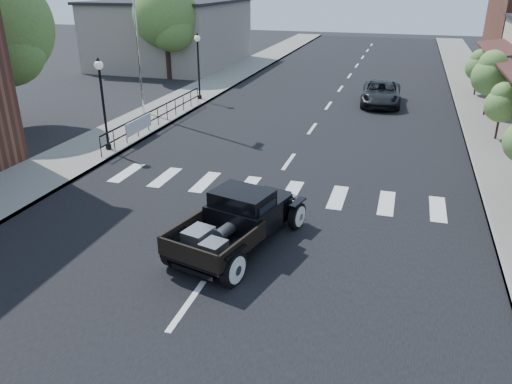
# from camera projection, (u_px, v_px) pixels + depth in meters

# --- Properties ---
(ground) EXTENTS (120.00, 120.00, 0.00)m
(ground) POSITION_uv_depth(u_px,v_px,m) (231.00, 244.00, 13.90)
(ground) COLOR black
(ground) RESTS_ON ground
(road) EXTENTS (14.00, 80.00, 0.02)m
(road) POSITION_uv_depth(u_px,v_px,m) (323.00, 114.00, 27.10)
(road) COLOR black
(road) RESTS_ON ground
(road_markings) EXTENTS (12.00, 60.00, 0.06)m
(road_markings) POSITION_uv_depth(u_px,v_px,m) (304.00, 141.00, 22.70)
(road_markings) COLOR silver
(road_markings) RESTS_ON ground
(sidewalk_left) EXTENTS (3.00, 80.00, 0.15)m
(sidewalk_left) POSITION_uv_depth(u_px,v_px,m) (179.00, 103.00, 29.32)
(sidewalk_left) COLOR gray
(sidewalk_left) RESTS_ON ground
(sidewalk_right) EXTENTS (3.00, 80.00, 0.15)m
(sidewalk_right) POSITION_uv_depth(u_px,v_px,m) (492.00, 125.00, 24.82)
(sidewalk_right) COLOR gray
(sidewalk_right) RESTS_ON ground
(low_building_left) EXTENTS (10.00, 12.00, 5.00)m
(low_building_left) POSITION_uv_depth(u_px,v_px,m) (172.00, 34.00, 41.52)
(low_building_left) COLOR gray
(low_building_left) RESTS_ON ground
(railing) EXTENTS (0.08, 10.00, 1.00)m
(railing) POSITION_uv_depth(u_px,v_px,m) (158.00, 115.00, 24.37)
(railing) COLOR black
(railing) RESTS_ON sidewalk_left
(banner) EXTENTS (0.04, 2.20, 0.60)m
(banner) POSITION_uv_depth(u_px,v_px,m) (139.00, 130.00, 22.67)
(banner) COLOR silver
(banner) RESTS_ON sidewalk_left
(lamp_post_b) EXTENTS (0.36, 0.36, 3.79)m
(lamp_post_b) POSITION_uv_depth(u_px,v_px,m) (103.00, 105.00, 20.38)
(lamp_post_b) COLOR black
(lamp_post_b) RESTS_ON sidewalk_left
(lamp_post_c) EXTENTS (0.36, 0.36, 3.79)m
(lamp_post_c) POSITION_uv_depth(u_px,v_px,m) (199.00, 67.00, 29.18)
(lamp_post_c) COLOR black
(lamp_post_c) RESTS_ON sidewalk_left
(big_tree_near) EXTENTS (4.96, 4.96, 7.28)m
(big_tree_near) POSITION_uv_depth(u_px,v_px,m) (3.00, 52.00, 23.21)
(big_tree_near) COLOR #4E7331
(big_tree_near) RESTS_ON ground
(big_tree_far) EXTENTS (4.56, 4.56, 6.70)m
(big_tree_far) POSITION_uv_depth(u_px,v_px,m) (166.00, 31.00, 35.24)
(big_tree_far) COLOR #4E7331
(big_tree_far) RESTS_ON ground
(small_tree_c) EXTENTS (1.47, 1.47, 2.44)m
(small_tree_c) POSITION_uv_depth(u_px,v_px,m) (500.00, 112.00, 22.00)
(small_tree_c) COLOR #547E39
(small_tree_c) RESTS_ON sidewalk_right
(small_tree_d) EXTENTS (1.93, 1.93, 3.21)m
(small_tree_d) POSITION_uv_depth(u_px,v_px,m) (489.00, 84.00, 25.82)
(small_tree_d) COLOR #547E39
(small_tree_d) RESTS_ON sidewalk_right
(small_tree_e) EXTENTS (1.58, 1.58, 2.64)m
(small_tree_e) POSITION_uv_depth(u_px,v_px,m) (478.00, 73.00, 30.48)
(small_tree_e) COLOR #547E39
(small_tree_e) RESTS_ON sidewalk_right
(hotrod_pickup) EXTENTS (3.29, 5.10, 1.63)m
(hotrod_pickup) POSITION_uv_depth(u_px,v_px,m) (238.00, 220.00, 13.43)
(hotrod_pickup) COLOR black
(hotrod_pickup) RESTS_ON ground
(second_car) EXTENTS (2.37, 4.79, 1.31)m
(second_car) POSITION_uv_depth(u_px,v_px,m) (381.00, 94.00, 28.92)
(second_car) COLOR black
(second_car) RESTS_ON ground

